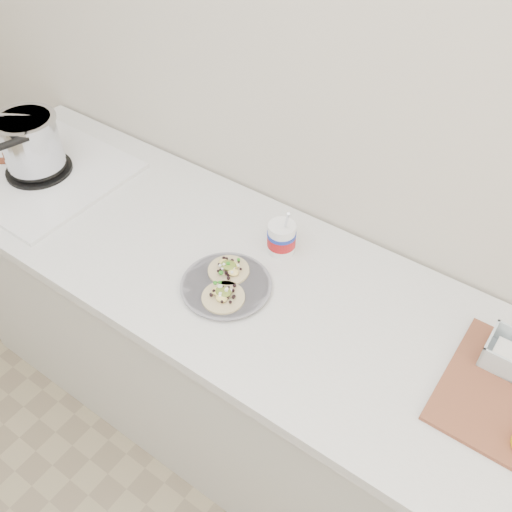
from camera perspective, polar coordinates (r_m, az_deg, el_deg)
The scene contains 4 objects.
counter at distance 1.95m, azimuth 0.87°, elevation -11.51°, with size 2.44×0.66×0.90m.
stove at distance 2.05m, azimuth -21.31°, elevation 9.55°, with size 0.55×0.51×0.26m.
taco_plate at distance 1.57m, azimuth -3.02°, elevation -2.76°, with size 0.25×0.25×0.04m.
tub at distance 1.64m, azimuth 2.64°, elevation 2.07°, with size 0.08×0.08×0.19m.
Camera 1 is at (0.61, 0.53, 2.07)m, focal length 40.00 mm.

